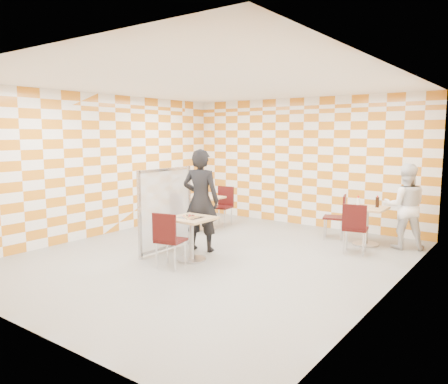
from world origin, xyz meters
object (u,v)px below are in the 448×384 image
object	(u,v)px
chair_second_front	(355,225)
sport_bottle	(358,201)
man_white	(405,206)
chair_second_side	(339,213)
soda_bottle	(377,202)
main_table	(191,231)
chair_main_front	(168,236)
chair_empty_near	(180,210)
second_table	(367,219)
empty_table	(205,207)
man_dark	(201,200)
chair_empty_far	(224,203)
partition	(166,209)

from	to	relation	value
chair_second_front	sport_bottle	bearing A→B (deg)	106.18
man_white	chair_second_side	bearing A→B (deg)	-20.13
chair_second_side	soda_bottle	size ratio (longest dim) A/B	4.02
soda_bottle	man_white	bearing A→B (deg)	9.58
main_table	chair_main_front	bearing A→B (deg)	-88.54
chair_second_side	man_white	bearing A→B (deg)	2.48
chair_empty_near	sport_bottle	distance (m)	3.66
second_table	chair_second_front	world-z (taller)	chair_second_front
sport_bottle	second_table	bearing A→B (deg)	-16.46
second_table	empty_table	world-z (taller)	same
soda_bottle	chair_second_side	bearing A→B (deg)	177.95
man_dark	chair_second_front	bearing A→B (deg)	-166.53
second_table	chair_second_front	distance (m)	0.78
chair_second_front	chair_empty_far	world-z (taller)	same
main_table	partition	bearing A→B (deg)	167.60
empty_table	chair_empty_far	distance (m)	0.60
empty_table	man_dark	size ratio (longest dim) A/B	0.40
partition	man_dark	distance (m)	0.66
chair_empty_far	man_white	bearing A→B (deg)	4.90
second_table	man_dark	distance (m)	3.27
chair_second_side	chair_empty_far	world-z (taller)	same
chair_empty_near	sport_bottle	size ratio (longest dim) A/B	4.62
main_table	chair_second_front	bearing A→B (deg)	43.61
second_table	empty_table	size ratio (longest dim) A/B	1.00
chair_empty_near	soda_bottle	size ratio (longest dim) A/B	4.02
empty_table	soda_bottle	distance (m)	3.71
chair_second_side	partition	size ratio (longest dim) A/B	0.60
chair_second_side	man_dark	bearing A→B (deg)	-126.40
main_table	chair_empty_far	xyz separation A→B (m)	(-1.26, 2.65, 0.04)
empty_table	man_white	xyz separation A→B (m)	(4.08, 0.93, 0.30)
chair_second_front	main_table	bearing A→B (deg)	-136.39
chair_second_front	soda_bottle	size ratio (longest dim) A/B	4.02
second_table	chair_empty_far	world-z (taller)	chair_empty_far
empty_table	chair_main_front	size ratio (longest dim) A/B	0.81
chair_empty_near	man_white	size ratio (longest dim) A/B	0.57
main_table	man_dark	size ratio (longest dim) A/B	0.40
chair_second_front	man_white	size ratio (longest dim) A/B	0.57
second_table	partition	distance (m)	3.89
main_table	partition	size ratio (longest dim) A/B	0.48
chair_second_front	chair_empty_far	distance (m)	3.44
empty_table	chair_second_side	bearing A→B (deg)	17.32
chair_second_side	chair_empty_near	size ratio (longest dim) A/B	1.00
man_dark	sport_bottle	size ratio (longest dim) A/B	9.48
partition	soda_bottle	distance (m)	4.07
chair_empty_near	chair_empty_far	bearing A→B (deg)	84.81
second_table	man_white	bearing A→B (deg)	15.95
chair_main_front	chair_second_front	world-z (taller)	same
second_table	man_white	size ratio (longest dim) A/B	0.46
empty_table	man_dark	bearing A→B (deg)	-53.82
second_table	man_white	world-z (taller)	man_white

